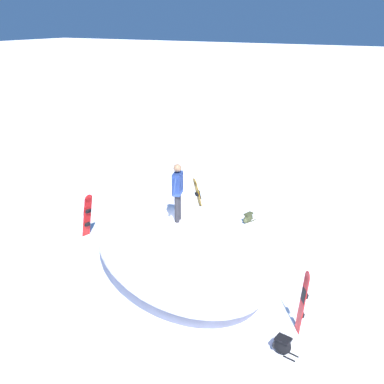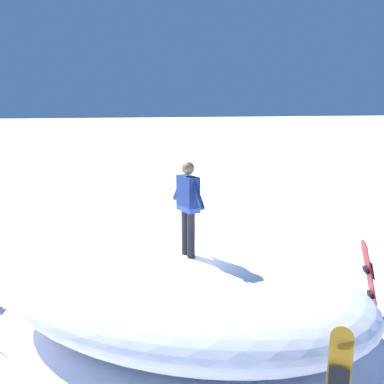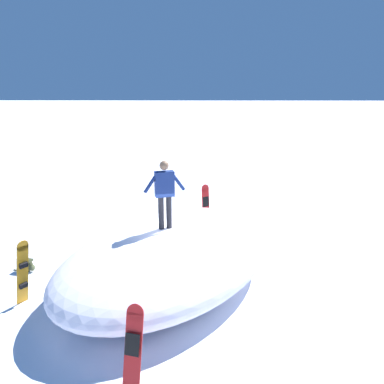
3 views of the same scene
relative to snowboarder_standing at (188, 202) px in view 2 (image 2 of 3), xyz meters
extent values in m
plane|color=white|center=(0.69, 0.39, -2.57)|extent=(240.00, 240.00, 0.00)
ellipsoid|color=white|center=(0.15, 0.08, -1.78)|extent=(7.46, 8.25, 1.57)
cylinder|color=black|center=(-0.10, -0.03, -0.58)|extent=(0.14, 0.14, 0.84)
cylinder|color=black|center=(0.10, 0.03, -0.58)|extent=(0.14, 0.14, 0.84)
cube|color=navy|center=(0.00, 0.00, 0.16)|extent=(0.51, 0.35, 0.62)
sphere|color=#936B4C|center=(0.00, 0.00, 0.61)|extent=(0.23, 0.23, 0.23)
cylinder|color=navy|center=(-0.31, -0.09, 0.21)|extent=(0.40, 0.20, 0.52)
cylinder|color=navy|center=(0.31, 0.09, 0.21)|extent=(0.40, 0.20, 0.52)
cube|color=red|center=(-0.23, -3.73, -1.82)|extent=(0.38, 0.45, 1.50)
cylinder|color=red|center=(-0.18, -3.55, -1.08)|extent=(0.31, 0.16, 0.29)
cube|color=black|center=(-0.22, -3.72, -1.55)|extent=(0.27, 0.16, 0.36)
cube|color=black|center=(-0.20, -3.63, -1.55)|extent=(0.21, 0.14, 0.12)
cube|color=black|center=(-0.23, -3.75, -2.09)|extent=(0.21, 0.14, 0.12)
cylinder|color=orange|center=(-3.11, -1.13, -1.00)|extent=(0.23, 0.27, 0.27)
cube|color=black|center=(-3.25, -1.03, -1.50)|extent=(0.22, 0.24, 0.38)
cube|color=black|center=(-3.17, -1.09, -1.50)|extent=(0.19, 0.21, 0.12)
camera|label=1|loc=(9.99, 5.97, 4.50)|focal=41.35mm
camera|label=2|loc=(-7.08, 1.70, 1.72)|focal=39.55mm
camera|label=3|loc=(0.84, -8.89, 2.47)|focal=35.45mm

